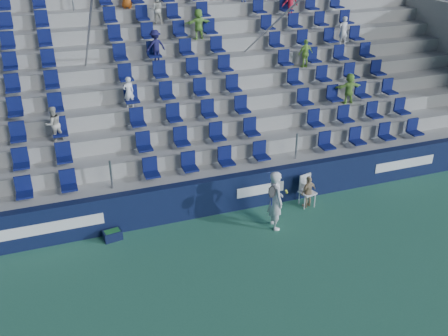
% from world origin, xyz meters
% --- Properties ---
extents(ground, '(70.00, 70.00, 0.00)m').
position_xyz_m(ground, '(0.00, 0.00, 0.00)').
color(ground, '#307055').
rests_on(ground, ground).
extents(sponsor_wall, '(24.00, 0.32, 1.20)m').
position_xyz_m(sponsor_wall, '(0.00, 3.15, 0.60)').
color(sponsor_wall, '#10183B').
rests_on(sponsor_wall, ground).
extents(grandstand, '(24.00, 8.17, 6.63)m').
position_xyz_m(grandstand, '(0.00, 8.24, 2.14)').
color(grandstand, '#979792').
rests_on(grandstand, ground).
extents(tennis_player, '(0.69, 0.71, 1.86)m').
position_xyz_m(tennis_player, '(1.43, 1.76, 0.93)').
color(tennis_player, silver).
rests_on(tennis_player, ground).
extents(line_judge_chair, '(0.54, 0.56, 1.03)m').
position_xyz_m(line_judge_chair, '(2.94, 2.66, 0.59)').
color(line_judge_chair, white).
rests_on(line_judge_chair, ground).
extents(line_judge, '(0.68, 0.46, 1.08)m').
position_xyz_m(line_judge, '(2.94, 2.50, 0.54)').
color(line_judge, tan).
rests_on(line_judge, ground).
extents(ball_bin, '(0.56, 0.41, 0.29)m').
position_xyz_m(ball_bin, '(-3.23, 2.75, 0.16)').
color(ball_bin, '#0E1533').
rests_on(ball_bin, ground).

